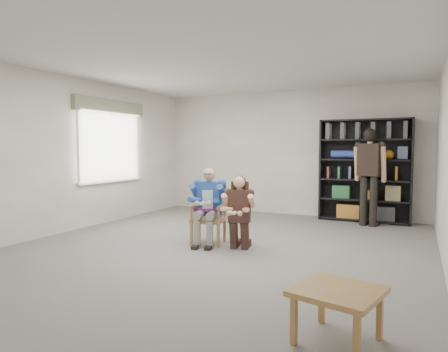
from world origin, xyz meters
The scene contains 9 objects.
room_shell centered at (0.00, 0.00, 1.40)m, with size 6.00×7.00×2.80m, color beige, non-canonical shape.
floor centered at (0.00, 0.00, 0.00)m, with size 6.00×7.00×0.01m, color slate.
window_left centered at (-2.95, 1.00, 1.63)m, with size 0.16×2.00×1.75m, color white, non-canonical shape.
armchair centered at (-0.27, 0.18, 0.46)m, with size 0.54×0.52×0.93m, color olive, non-canonical shape.
seated_man centered at (-0.27, 0.18, 0.60)m, with size 0.52×0.73×1.21m, color #2D4199, non-canonical shape.
kneeling_woman centered at (0.31, 0.06, 0.55)m, with size 0.46×0.74×1.11m, color #3B2420, non-canonical shape.
bookshelf centered at (1.70, 3.28, 1.05)m, with size 1.80×0.38×2.10m, color black, non-canonical shape.
standing_man centered at (1.84, 2.81, 0.94)m, with size 0.58×0.32×1.88m, color black, non-canonical shape.
side_table centered at (2.15, -2.20, 0.21)m, with size 0.61×0.61×0.42m, color olive, non-canonical shape.
Camera 1 is at (2.68, -5.30, 1.51)m, focal length 32.00 mm.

